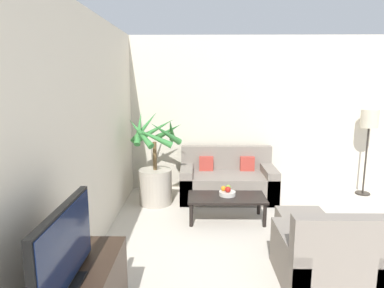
{
  "coord_description": "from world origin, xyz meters",
  "views": [
    {
      "loc": [
        -2.24,
        0.24,
        1.96
      ],
      "look_at": [
        -2.31,
        5.31,
        1.0
      ],
      "focal_mm": 32.0,
      "sensor_mm": 36.0,
      "label": 1
    }
  ],
  "objects_px": {
    "potted_palm": "(155,173)",
    "apple_red": "(228,189)",
    "coffee_table": "(227,199)",
    "ottoman": "(302,228)",
    "floor_lamp": "(369,125)",
    "apple_green": "(228,187)",
    "armchair": "(326,260)",
    "television": "(64,249)",
    "sofa_loveseat": "(227,181)",
    "fruit_bowl": "(227,193)",
    "orange_fruit": "(224,188)"
  },
  "relations": [
    {
      "from": "television",
      "to": "armchair",
      "type": "distance_m",
      "value": 2.4
    },
    {
      "from": "apple_green",
      "to": "orange_fruit",
      "type": "height_order",
      "value": "apple_green"
    },
    {
      "from": "coffee_table",
      "to": "armchair",
      "type": "distance_m",
      "value": 1.75
    },
    {
      "from": "fruit_bowl",
      "to": "orange_fruit",
      "type": "xyz_separation_m",
      "value": [
        -0.05,
        0.03,
        0.06
      ]
    },
    {
      "from": "armchair",
      "to": "television",
      "type": "bearing_deg",
      "value": -154.81
    },
    {
      "from": "potted_palm",
      "to": "sofa_loveseat",
      "type": "bearing_deg",
      "value": 14.15
    },
    {
      "from": "potted_palm",
      "to": "floor_lamp",
      "type": "xyz_separation_m",
      "value": [
        3.54,
        0.5,
        0.71
      ]
    },
    {
      "from": "sofa_loveseat",
      "to": "fruit_bowl",
      "type": "xyz_separation_m",
      "value": [
        -0.08,
        -0.9,
        0.1
      ]
    },
    {
      "from": "apple_red",
      "to": "sofa_loveseat",
      "type": "bearing_deg",
      "value": 85.28
    },
    {
      "from": "television",
      "to": "orange_fruit",
      "type": "bearing_deg",
      "value": 64.59
    },
    {
      "from": "ottoman",
      "to": "floor_lamp",
      "type": "bearing_deg",
      "value": 48.69
    },
    {
      "from": "potted_palm",
      "to": "apple_red",
      "type": "distance_m",
      "value": 1.27
    },
    {
      "from": "floor_lamp",
      "to": "coffee_table",
      "type": "height_order",
      "value": "floor_lamp"
    },
    {
      "from": "television",
      "to": "apple_green",
      "type": "xyz_separation_m",
      "value": [
        1.31,
        2.65,
        -0.44
      ]
    },
    {
      "from": "apple_red",
      "to": "television",
      "type": "bearing_deg",
      "value": -116.97
    },
    {
      "from": "coffee_table",
      "to": "armchair",
      "type": "height_order",
      "value": "armchair"
    },
    {
      "from": "sofa_loveseat",
      "to": "floor_lamp",
      "type": "height_order",
      "value": "floor_lamp"
    },
    {
      "from": "coffee_table",
      "to": "orange_fruit",
      "type": "xyz_separation_m",
      "value": [
        -0.04,
        0.07,
        0.14
      ]
    },
    {
      "from": "sofa_loveseat",
      "to": "potted_palm",
      "type": "bearing_deg",
      "value": -165.85
    },
    {
      "from": "orange_fruit",
      "to": "coffee_table",
      "type": "bearing_deg",
      "value": -58.84
    },
    {
      "from": "fruit_bowl",
      "to": "armchair",
      "type": "relative_size",
      "value": 0.27
    },
    {
      "from": "television",
      "to": "coffee_table",
      "type": "relative_size",
      "value": 0.83
    },
    {
      "from": "floor_lamp",
      "to": "armchair",
      "type": "height_order",
      "value": "floor_lamp"
    },
    {
      "from": "apple_red",
      "to": "orange_fruit",
      "type": "height_order",
      "value": "apple_red"
    },
    {
      "from": "coffee_table",
      "to": "ottoman",
      "type": "height_order",
      "value": "ottoman"
    },
    {
      "from": "sofa_loveseat",
      "to": "orange_fruit",
      "type": "distance_m",
      "value": 0.9
    },
    {
      "from": "television",
      "to": "ottoman",
      "type": "bearing_deg",
      "value": 40.9
    },
    {
      "from": "orange_fruit",
      "to": "ottoman",
      "type": "xyz_separation_m",
      "value": [
        0.89,
        -0.76,
        -0.25
      ]
    },
    {
      "from": "apple_green",
      "to": "armchair",
      "type": "height_order",
      "value": "armchair"
    },
    {
      "from": "television",
      "to": "potted_palm",
      "type": "bearing_deg",
      "value": 86.34
    },
    {
      "from": "potted_palm",
      "to": "coffee_table",
      "type": "bearing_deg",
      "value": -31.0
    },
    {
      "from": "floor_lamp",
      "to": "ottoman",
      "type": "height_order",
      "value": "floor_lamp"
    },
    {
      "from": "television",
      "to": "floor_lamp",
      "type": "relative_size",
      "value": 0.61
    },
    {
      "from": "apple_red",
      "to": "apple_green",
      "type": "bearing_deg",
      "value": 82.47
    },
    {
      "from": "fruit_bowl",
      "to": "ottoman",
      "type": "distance_m",
      "value": 1.13
    },
    {
      "from": "coffee_table",
      "to": "apple_red",
      "type": "height_order",
      "value": "apple_red"
    },
    {
      "from": "fruit_bowl",
      "to": "apple_red",
      "type": "bearing_deg",
      "value": -83.76
    },
    {
      "from": "fruit_bowl",
      "to": "television",
      "type": "bearing_deg",
      "value": -116.58
    },
    {
      "from": "sofa_loveseat",
      "to": "armchair",
      "type": "xyz_separation_m",
      "value": [
        0.73,
        -2.49,
        -0.02
      ]
    },
    {
      "from": "floor_lamp",
      "to": "ottoman",
      "type": "bearing_deg",
      "value": -131.31
    },
    {
      "from": "apple_red",
      "to": "apple_green",
      "type": "xyz_separation_m",
      "value": [
        0.01,
        0.1,
        -0.0
      ]
    },
    {
      "from": "potted_palm",
      "to": "armchair",
      "type": "bearing_deg",
      "value": -49.22
    },
    {
      "from": "apple_red",
      "to": "ottoman",
      "type": "bearing_deg",
      "value": -39.96
    },
    {
      "from": "television",
      "to": "floor_lamp",
      "type": "distance_m",
      "value": 5.26
    },
    {
      "from": "coffee_table",
      "to": "orange_fruit",
      "type": "distance_m",
      "value": 0.16
    },
    {
      "from": "floor_lamp",
      "to": "potted_palm",
      "type": "bearing_deg",
      "value": -171.96
    },
    {
      "from": "sofa_loveseat",
      "to": "apple_green",
      "type": "bearing_deg",
      "value": -94.37
    },
    {
      "from": "television",
      "to": "armchair",
      "type": "xyz_separation_m",
      "value": [
        2.1,
        0.99,
        -0.62
      ]
    },
    {
      "from": "floor_lamp",
      "to": "armchair",
      "type": "distance_m",
      "value": 3.3
    },
    {
      "from": "fruit_bowl",
      "to": "sofa_loveseat",
      "type": "bearing_deg",
      "value": 84.84
    }
  ]
}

